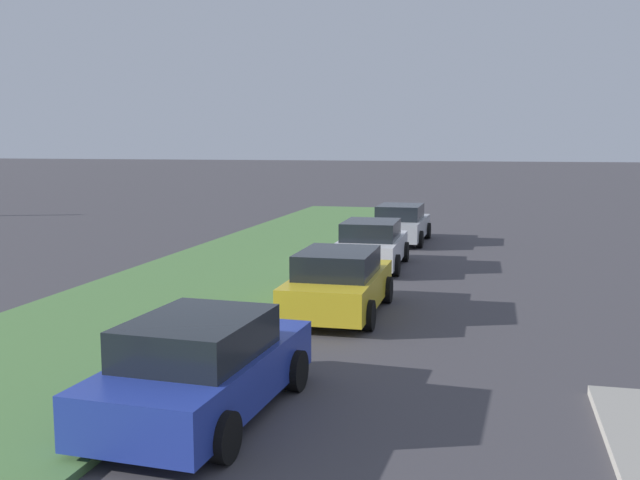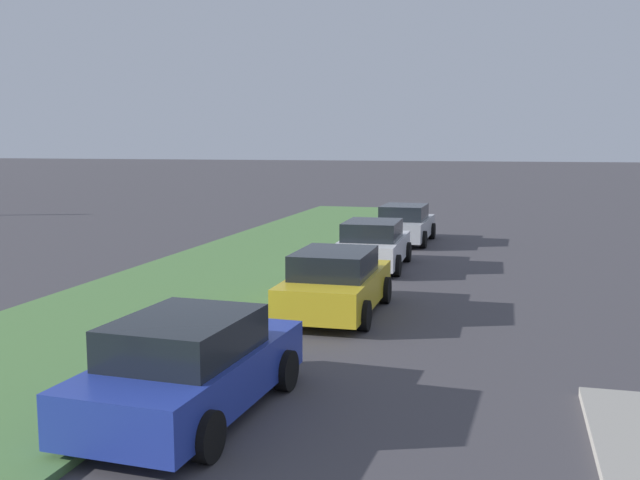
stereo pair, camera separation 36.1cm
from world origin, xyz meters
name	(u,v)px [view 1 (the left image)]	position (x,y,z in m)	size (l,w,h in m)	color
grass_median	(67,351)	(10.00, 6.12, 0.06)	(60.00, 6.00, 0.12)	#517F42
parked_car_blue	(203,367)	(7.74, 2.49, 0.72)	(4.39, 2.20, 1.47)	#23389E
parked_car_yellow	(339,283)	(14.26, 1.96, 0.72)	(4.31, 2.05, 1.47)	gold
parked_car_white	(371,245)	(20.48, 2.28, 0.72)	(4.35, 2.11, 1.47)	silver
parked_car_silver	(401,224)	(26.41, 2.16, 0.72)	(4.32, 2.06, 1.47)	#B2B5BA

